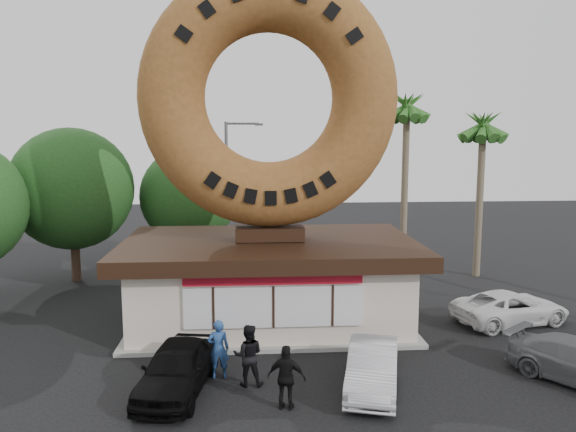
{
  "coord_description": "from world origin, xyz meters",
  "views": [
    {
      "loc": [
        -0.78,
        -15.24,
        7.26
      ],
      "look_at": [
        0.57,
        4.0,
        4.48
      ],
      "focal_mm": 35.0,
      "sensor_mm": 36.0,
      "label": 1
    }
  ],
  "objects_px": {
    "person_left": "(218,349)",
    "car_white": "(511,308)",
    "giant_donut": "(269,98)",
    "person_right": "(287,378)",
    "car_silver": "(373,367)",
    "donut_shop": "(270,278)",
    "person_center": "(248,355)",
    "car_black": "(176,368)",
    "street_lamp": "(229,186)"
  },
  "relations": [
    {
      "from": "car_silver",
      "to": "car_white",
      "type": "bearing_deg",
      "value": 53.29
    },
    {
      "from": "person_center",
      "to": "car_black",
      "type": "xyz_separation_m",
      "value": [
        -2.04,
        -0.3,
        -0.21
      ]
    },
    {
      "from": "car_black",
      "to": "car_silver",
      "type": "distance_m",
      "value": 5.61
    },
    {
      "from": "giant_donut",
      "to": "car_black",
      "type": "relative_size",
      "value": 2.32
    },
    {
      "from": "donut_shop",
      "to": "car_white",
      "type": "distance_m",
      "value": 9.43
    },
    {
      "from": "person_center",
      "to": "car_black",
      "type": "height_order",
      "value": "person_center"
    },
    {
      "from": "street_lamp",
      "to": "car_silver",
      "type": "height_order",
      "value": "street_lamp"
    },
    {
      "from": "giant_donut",
      "to": "person_left",
      "type": "xyz_separation_m",
      "value": [
        -1.74,
        -5.04,
        -7.72
      ]
    },
    {
      "from": "street_lamp",
      "to": "car_white",
      "type": "height_order",
      "value": "street_lamp"
    },
    {
      "from": "person_center",
      "to": "person_left",
      "type": "bearing_deg",
      "value": -28.96
    },
    {
      "from": "person_right",
      "to": "donut_shop",
      "type": "bearing_deg",
      "value": -72.82
    },
    {
      "from": "giant_donut",
      "to": "car_white",
      "type": "distance_m",
      "value": 12.31
    },
    {
      "from": "street_lamp",
      "to": "person_left",
      "type": "xyz_separation_m",
      "value": [
        0.11,
        -15.04,
        -3.58
      ]
    },
    {
      "from": "giant_donut",
      "to": "person_center",
      "type": "height_order",
      "value": "giant_donut"
    },
    {
      "from": "car_white",
      "to": "car_silver",
      "type": "bearing_deg",
      "value": 114.02
    },
    {
      "from": "person_center",
      "to": "car_silver",
      "type": "bearing_deg",
      "value": 176.44
    },
    {
      "from": "donut_shop",
      "to": "person_center",
      "type": "bearing_deg",
      "value": -98.63
    },
    {
      "from": "street_lamp",
      "to": "person_center",
      "type": "distance_m",
      "value": 16.05
    },
    {
      "from": "person_center",
      "to": "person_right",
      "type": "bearing_deg",
      "value": 127.54
    },
    {
      "from": "giant_donut",
      "to": "street_lamp",
      "type": "bearing_deg",
      "value": 100.51
    },
    {
      "from": "person_left",
      "to": "car_white",
      "type": "relative_size",
      "value": 0.4
    },
    {
      "from": "person_left",
      "to": "person_center",
      "type": "distance_m",
      "value": 1.06
    },
    {
      "from": "person_right",
      "to": "car_silver",
      "type": "bearing_deg",
      "value": -141.64
    },
    {
      "from": "giant_donut",
      "to": "car_silver",
      "type": "bearing_deg",
      "value": -65.88
    },
    {
      "from": "person_left",
      "to": "car_white",
      "type": "height_order",
      "value": "person_left"
    },
    {
      "from": "person_left",
      "to": "car_black",
      "type": "height_order",
      "value": "person_left"
    },
    {
      "from": "person_left",
      "to": "car_white",
      "type": "distance_m",
      "value": 11.83
    },
    {
      "from": "person_left",
      "to": "person_right",
      "type": "distance_m",
      "value": 2.84
    },
    {
      "from": "giant_donut",
      "to": "car_silver",
      "type": "distance_m",
      "value": 10.39
    },
    {
      "from": "car_black",
      "to": "donut_shop",
      "type": "bearing_deg",
      "value": 73.12
    },
    {
      "from": "person_center",
      "to": "car_white",
      "type": "bearing_deg",
      "value": -151.02
    },
    {
      "from": "street_lamp",
      "to": "car_silver",
      "type": "xyz_separation_m",
      "value": [
        4.58,
        -16.08,
        -3.83
      ]
    },
    {
      "from": "street_lamp",
      "to": "person_left",
      "type": "height_order",
      "value": "street_lamp"
    },
    {
      "from": "person_left",
      "to": "person_right",
      "type": "relative_size",
      "value": 1.02
    },
    {
      "from": "donut_shop",
      "to": "person_center",
      "type": "height_order",
      "value": "donut_shop"
    },
    {
      "from": "car_silver",
      "to": "car_white",
      "type": "relative_size",
      "value": 0.87
    },
    {
      "from": "car_silver",
      "to": "donut_shop",
      "type": "bearing_deg",
      "value": 129.09
    },
    {
      "from": "street_lamp",
      "to": "person_right",
      "type": "relative_size",
      "value": 4.53
    },
    {
      "from": "street_lamp",
      "to": "giant_donut",
      "type": "bearing_deg",
      "value": -79.49
    },
    {
      "from": "giant_donut",
      "to": "person_right",
      "type": "xyz_separation_m",
      "value": [
        0.17,
        -7.14,
        -7.74
      ]
    },
    {
      "from": "giant_donut",
      "to": "person_left",
      "type": "height_order",
      "value": "giant_donut"
    },
    {
      "from": "car_silver",
      "to": "person_left",
      "type": "bearing_deg",
      "value": -178.28
    },
    {
      "from": "street_lamp",
      "to": "car_black",
      "type": "xyz_separation_m",
      "value": [
        -1.03,
        -15.92,
        -3.77
      ]
    },
    {
      "from": "person_center",
      "to": "car_silver",
      "type": "relative_size",
      "value": 0.46
    },
    {
      "from": "car_black",
      "to": "car_white",
      "type": "bearing_deg",
      "value": 31.69
    },
    {
      "from": "person_center",
      "to": "car_silver",
      "type": "distance_m",
      "value": 3.61
    },
    {
      "from": "donut_shop",
      "to": "street_lamp",
      "type": "distance_m",
      "value": 10.54
    },
    {
      "from": "donut_shop",
      "to": "giant_donut",
      "type": "bearing_deg",
      "value": 90.0
    },
    {
      "from": "car_black",
      "to": "car_silver",
      "type": "relative_size",
      "value": 1.05
    },
    {
      "from": "car_black",
      "to": "car_silver",
      "type": "height_order",
      "value": "car_black"
    }
  ]
}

